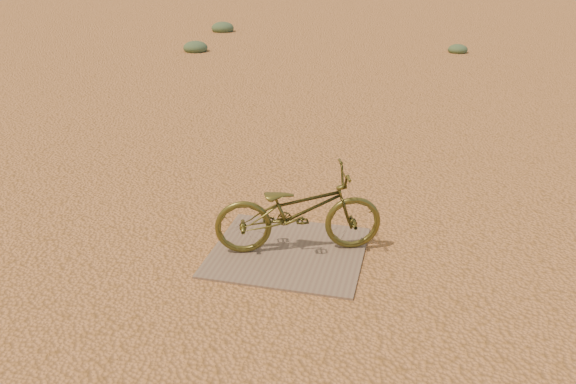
# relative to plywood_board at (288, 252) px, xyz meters

# --- Properties ---
(ground) EXTENTS (120.00, 120.00, 0.00)m
(ground) POSITION_rel_plywood_board_xyz_m (-0.46, 0.57, -0.01)
(ground) COLOR #C1804A
(ground) RESTS_ON ground
(plywood_board) EXTENTS (1.45, 1.32, 0.02)m
(plywood_board) POSITION_rel_plywood_board_xyz_m (0.00, 0.00, 0.00)
(plywood_board) COLOR #715F4A
(plywood_board) RESTS_ON ground
(bicycle) EXTENTS (1.69, 1.04, 0.84)m
(bicycle) POSITION_rel_plywood_board_xyz_m (0.09, 0.05, 0.43)
(bicycle) COLOR #4C4A1B
(bicycle) RESTS_ON plywood_board
(kale_a) EXTENTS (0.68, 0.68, 0.38)m
(kale_a) POSITION_rel_plywood_board_xyz_m (-5.24, 10.40, -0.01)
(kale_a) COLOR #49613F
(kale_a) RESTS_ON ground
(kale_b) EXTENTS (0.54, 0.54, 0.30)m
(kale_b) POSITION_rel_plywood_board_xyz_m (1.95, 11.97, -0.01)
(kale_b) COLOR #49613F
(kale_b) RESTS_ON ground
(kale_c) EXTENTS (0.77, 0.77, 0.43)m
(kale_c) POSITION_rel_plywood_board_xyz_m (-5.86, 14.37, -0.01)
(kale_c) COLOR #49613F
(kale_c) RESTS_ON ground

